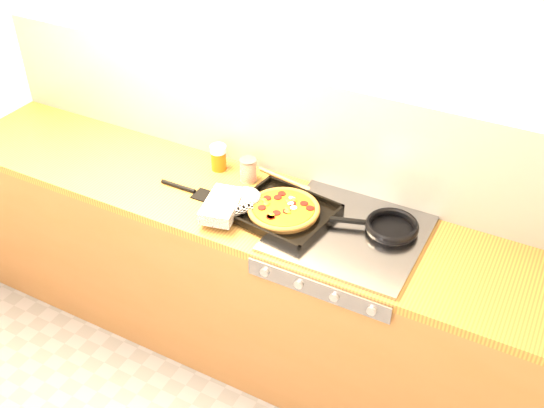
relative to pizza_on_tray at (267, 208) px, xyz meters
The scene contains 9 objects.
room_shell 0.40m from the pizza_on_tray, 105.34° to the left, with size 3.20×3.20×3.20m.
counter_run 0.50m from the pizza_on_tray, 153.06° to the left, with size 3.20×0.62×0.90m.
stovetop 0.36m from the pizza_on_tray, ahead, with size 0.60×0.56×0.02m, color gray.
pizza_on_tray is the anchor object (origin of this frame).
frying_pan 0.52m from the pizza_on_tray, 14.83° to the left, with size 0.39×0.28×0.04m.
tomato_can 0.29m from the pizza_on_tray, 135.88° to the left, with size 0.09×0.09×0.11m.
juice_glass 0.44m from the pizza_on_tray, 149.92° to the left, with size 0.09×0.09×0.13m.
wooden_spoon 0.27m from the pizza_on_tray, 96.20° to the left, with size 0.30×0.08×0.02m.
black_spatula 0.40m from the pizza_on_tray, behind, with size 0.28×0.09×0.02m.
Camera 1 is at (1.13, -0.86, 2.55)m, focal length 42.00 mm.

